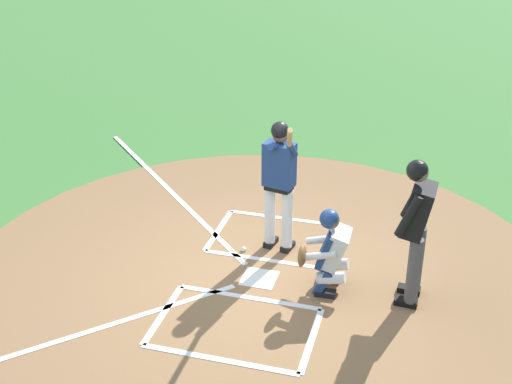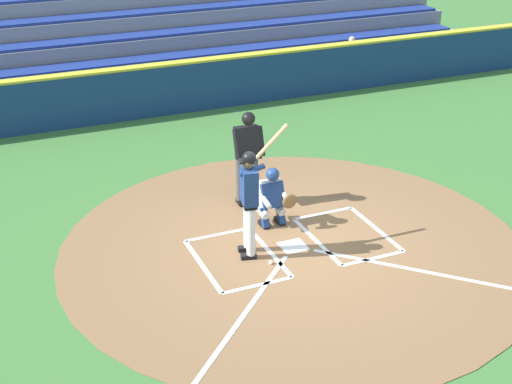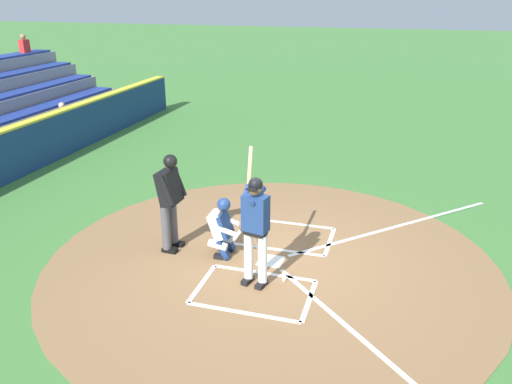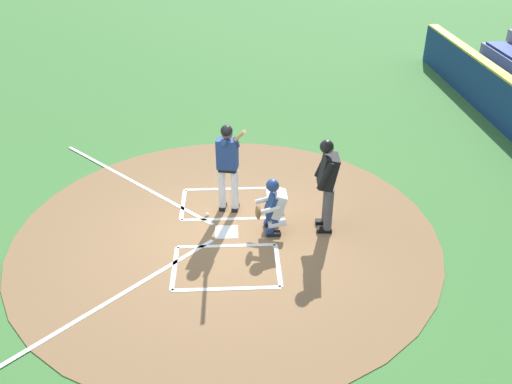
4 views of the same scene
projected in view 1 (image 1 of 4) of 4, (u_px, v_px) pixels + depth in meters
name	position (u px, v px, depth m)	size (l,w,h in m)	color
ground_plane	(259.00, 279.00, 9.02)	(120.00, 120.00, 0.00)	#427A38
dirt_circle	(259.00, 279.00, 9.02)	(8.00, 8.00, 0.01)	olive
home_plate_and_chalk	(195.00, 268.00, 9.23)	(7.93, 4.91, 0.01)	white
batter	(280.00, 178.00, 9.19)	(1.03, 0.57, 2.13)	white
catcher	(329.00, 250.00, 8.54)	(0.60, 0.60, 1.13)	black
plate_umpire	(416.00, 223.00, 8.14)	(0.59, 0.43, 1.86)	#4C4C51
baseball	(244.00, 249.00, 9.62)	(0.07, 0.07, 0.07)	white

